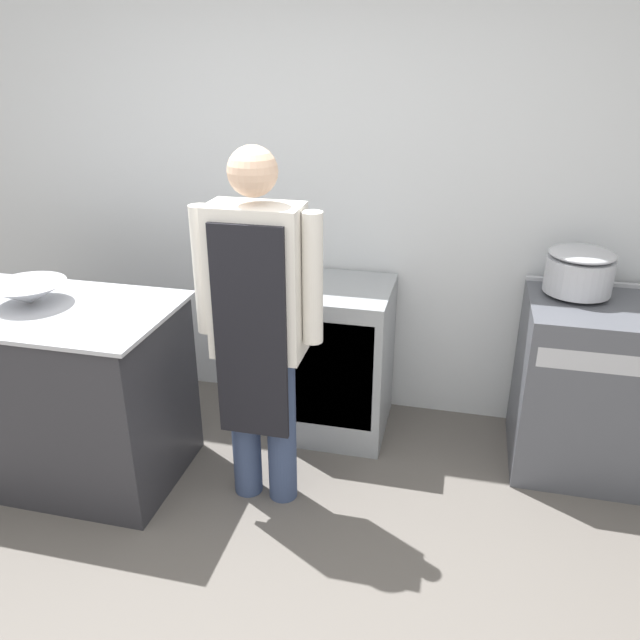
{
  "coord_description": "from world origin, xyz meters",
  "views": [
    {
      "loc": [
        0.71,
        -1.39,
        2.06
      ],
      "look_at": [
        0.12,
        1.11,
        0.94
      ],
      "focal_mm": 35.0,
      "sensor_mm": 36.0,
      "label": 1
    }
  ],
  "objects_px": {
    "fridge_unit": "(338,359)",
    "person_cook": "(258,318)",
    "stove": "(602,389)",
    "stock_pot": "(580,270)",
    "mixing_bowl": "(29,293)"
  },
  "relations": [
    {
      "from": "fridge_unit",
      "to": "stock_pot",
      "type": "height_order",
      "value": "stock_pot"
    },
    {
      "from": "stove",
      "to": "person_cook",
      "type": "xyz_separation_m",
      "value": [
        -1.62,
        -0.64,
        0.5
      ]
    },
    {
      "from": "person_cook",
      "to": "mixing_bowl",
      "type": "xyz_separation_m",
      "value": [
        -1.15,
        -0.01,
        0.02
      ]
    },
    {
      "from": "stove",
      "to": "stock_pot",
      "type": "xyz_separation_m",
      "value": [
        -0.19,
        0.11,
        0.59
      ]
    },
    {
      "from": "fridge_unit",
      "to": "person_cook",
      "type": "bearing_deg",
      "value": -108.23
    },
    {
      "from": "stove",
      "to": "stock_pot",
      "type": "distance_m",
      "value": 0.63
    },
    {
      "from": "fridge_unit",
      "to": "person_cook",
      "type": "height_order",
      "value": "person_cook"
    },
    {
      "from": "fridge_unit",
      "to": "mixing_bowl",
      "type": "xyz_separation_m",
      "value": [
        -1.38,
        -0.7,
        0.54
      ]
    },
    {
      "from": "stove",
      "to": "fridge_unit",
      "type": "distance_m",
      "value": 1.39
    },
    {
      "from": "person_cook",
      "to": "mixing_bowl",
      "type": "bearing_deg",
      "value": -179.31
    },
    {
      "from": "person_cook",
      "to": "stock_pot",
      "type": "height_order",
      "value": "person_cook"
    },
    {
      "from": "stove",
      "to": "stock_pot",
      "type": "relative_size",
      "value": 2.86
    },
    {
      "from": "stove",
      "to": "person_cook",
      "type": "relative_size",
      "value": 0.55
    },
    {
      "from": "fridge_unit",
      "to": "mixing_bowl",
      "type": "height_order",
      "value": "mixing_bowl"
    },
    {
      "from": "stock_pot",
      "to": "stove",
      "type": "bearing_deg",
      "value": -30.33
    }
  ]
}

